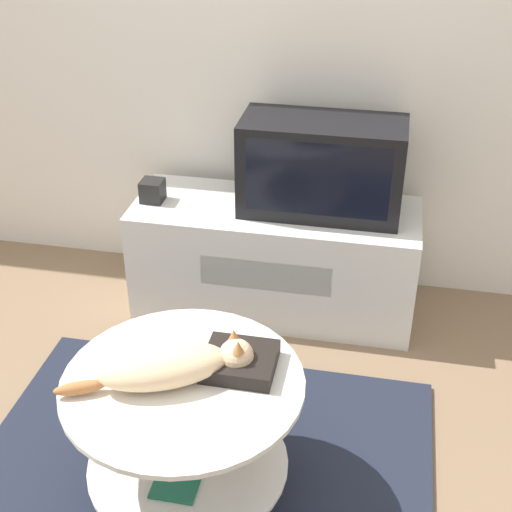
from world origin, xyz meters
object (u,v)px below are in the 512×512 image
object	(u,v)px
speaker	(152,191)
cat	(171,365)
dvd_box	(240,361)
tv	(322,167)

from	to	relation	value
speaker	cat	size ratio (longest dim) A/B	0.17
dvd_box	tv	bearing A→B (deg)	84.20
tv	cat	size ratio (longest dim) A/B	1.23
tv	speaker	bearing A→B (deg)	-175.56
speaker	dvd_box	distance (m)	1.21
dvd_box	cat	distance (m)	0.21
tv	speaker	size ratio (longest dim) A/B	7.01
tv	cat	world-z (taller)	tv
tv	dvd_box	world-z (taller)	tv
tv	cat	xyz separation A→B (m)	(-0.30, -1.19, -0.14)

